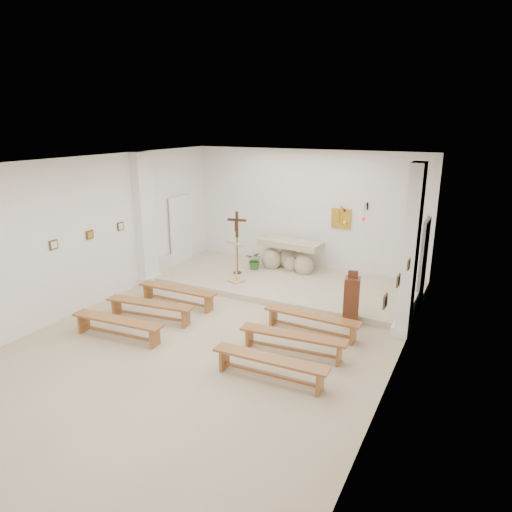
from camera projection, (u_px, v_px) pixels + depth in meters
The scene contains 29 objects.
ground at pixel (215, 337), 9.31m from camera, with size 7.00×10.00×0.00m, color #CBAF93.
wall_left at pixel (82, 235), 10.34m from camera, with size 0.02×10.00×3.50m, color white.
wall_right at pixel (397, 283), 7.28m from camera, with size 0.02×10.00×3.50m, color white.
wall_back at pixel (306, 212), 13.07m from camera, with size 7.00×0.02×3.50m, color white.
ceiling at pixel (210, 164), 8.32m from camera, with size 7.00×10.00×0.02m, color silver.
sanctuary_platform at pixel (284, 282), 12.27m from camera, with size 6.98×3.00×0.15m, color beige.
pilaster_left at pixel (145, 220), 11.99m from camera, with size 0.26×0.55×3.50m, color white.
pilaster_right at pixel (410, 251), 9.04m from camera, with size 0.26×0.55×3.50m, color white.
gold_wall_relief at pixel (341, 219), 12.61m from camera, with size 0.55×0.04×0.55m, color gold.
sanctuary_lamp at pixel (364, 217), 12.04m from camera, with size 0.11×0.36×0.44m.
station_frame_left_front at pixel (54, 245), 9.66m from camera, with size 0.03×0.20×0.20m, color #44331E.
station_frame_left_mid at pixel (90, 235), 10.51m from camera, with size 0.03×0.20×0.20m, color #44331E.
station_frame_left_rear at pixel (121, 226), 11.36m from camera, with size 0.03×0.20×0.20m, color #44331E.
station_frame_right_front at pixel (385, 301), 6.62m from camera, with size 0.03×0.20×0.20m, color #44331E.
station_frame_right_mid at pixel (398, 281), 7.47m from camera, with size 0.03×0.20×0.20m, color #44331E.
station_frame_right_rear at pixel (409, 264), 8.32m from camera, with size 0.03×0.20×0.20m, color #44331E.
radiator_left at pixel (163, 266), 13.04m from camera, with size 0.10×0.85×0.52m, color silver.
radiator_right at pixel (412, 309), 10.03m from camera, with size 0.10×0.85×0.52m, color silver.
altar at pixel (290, 257), 13.02m from camera, with size 1.86×0.88×0.93m.
lectern at pixel (236, 261), 11.93m from camera, with size 0.48×0.44×1.14m.
crucifix_stand at pixel (237, 238), 12.48m from camera, with size 0.53×0.23×1.75m.
potted_plant at pixel (255, 260), 13.04m from camera, with size 0.49×0.43×0.55m, color #306327.
donation_pedestal at pixel (351, 301), 9.78m from camera, with size 0.39×0.39×1.21m.
bench_left_front at pixel (177, 292), 10.85m from camera, with size 2.04×0.36×0.43m.
bench_right_front at pixel (312, 319), 9.36m from camera, with size 2.05×0.38×0.43m.
bench_left_second at pixel (150, 307), 10.00m from camera, with size 2.06×0.58×0.43m.
bench_right_second at pixel (293, 339), 8.51m from camera, with size 2.06×0.51×0.43m.
bench_left_third at pixel (117, 324), 9.15m from camera, with size 2.06×0.49×0.43m.
bench_right_third at pixel (270, 363), 7.66m from camera, with size 2.05×0.39×0.43m.
Camera 1 is at (4.61, -7.14, 4.22)m, focal length 32.00 mm.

